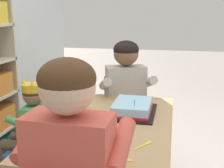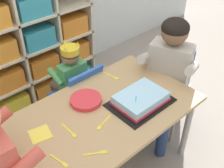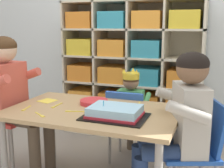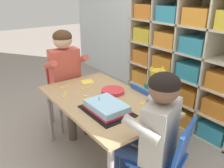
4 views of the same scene
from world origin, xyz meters
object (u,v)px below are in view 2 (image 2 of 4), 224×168
paper_plate_stack (86,100)px  fork_scattered_mid_table (97,153)px  child_with_crown (70,75)px  adult_helper_seated (8,158)px  fork_beside_plate_stack (112,76)px  classroom_chair_blue (79,95)px  fork_at_table_front_edge (60,161)px  birthday_cake_on_tray (141,99)px  fork_near_cake_tray (70,131)px  fork_near_child_seat (103,123)px  classroom_chair_guest_side (169,84)px  guest_at_table_side (167,71)px  activity_table (106,116)px

paper_plate_stack → fork_scattered_mid_table: (-0.21, -0.37, -0.01)m
child_with_crown → adult_helper_seated: 0.97m
child_with_crown → fork_beside_plate_stack: size_ratio=5.85×
classroom_chair_blue → fork_at_table_front_edge: size_ratio=5.20×
birthday_cake_on_tray → fork_near_cake_tray: 0.49m
fork_near_child_seat → fork_scattered_mid_table: bearing=-155.8°
classroom_chair_guest_side → birthday_cake_on_tray: size_ratio=1.75×
guest_at_table_side → fork_near_child_seat: bearing=-105.1°
classroom_chair_blue → classroom_chair_guest_side: size_ratio=0.93×
birthday_cake_on_tray → fork_near_cake_tray: size_ratio=2.87×
activity_table → paper_plate_stack: 0.17m
paper_plate_stack → fork_at_table_front_edge: bearing=-143.9°
fork_scattered_mid_table → activity_table: bearing=-106.9°
classroom_chair_blue → fork_beside_plate_stack: (0.15, -0.22, 0.22)m
paper_plate_stack → fork_near_cake_tray: bearing=-147.8°
adult_helper_seated → fork_near_child_seat: bearing=-95.1°
child_with_crown → paper_plate_stack: bearing=69.0°
adult_helper_seated → fork_at_table_front_edge: 0.25m
classroom_chair_guest_side → child_with_crown: bearing=-153.9°
fork_beside_plate_stack → fork_at_table_front_edge: bearing=109.1°
activity_table → adult_helper_seated: size_ratio=1.08×
adult_helper_seated → fork_beside_plate_stack: adult_helper_seated is taller
classroom_chair_blue → fork_near_cake_tray: bearing=49.4°
child_with_crown → fork_scattered_mid_table: bearing=64.7°
adult_helper_seated → birthday_cake_on_tray: 0.85m
adult_helper_seated → fork_near_child_seat: 0.56m
activity_table → paper_plate_stack: (-0.05, 0.14, 0.08)m
activity_table → paper_plate_stack: bearing=110.5°
classroom_chair_guest_side → fork_at_table_front_edge: (-1.13, -0.17, 0.18)m
fork_at_table_front_edge → fork_near_child_seat: size_ratio=0.88×
child_with_crown → adult_helper_seated: adult_helper_seated is taller
guest_at_table_side → fork_near_cake_tray: size_ratio=7.26×
adult_helper_seated → fork_scattered_mid_table: bearing=-117.6°
child_with_crown → classroom_chair_guest_side: bearing=137.3°
birthday_cake_on_tray → child_with_crown: bearing=97.5°
classroom_chair_guest_side → classroom_chair_blue: bearing=-147.2°
classroom_chair_blue → fork_beside_plate_stack: size_ratio=4.67×
fork_near_child_seat → adult_helper_seated: bearing=156.2°
classroom_chair_blue → guest_at_table_side: 0.71m
guest_at_table_side → fork_near_child_seat: guest_at_table_side is taller
classroom_chair_blue → classroom_chair_guest_side: 0.72m
activity_table → guest_at_table_side: (0.59, -0.01, 0.09)m
classroom_chair_blue → fork_near_child_seat: 0.62m
paper_plate_stack → fork_beside_plate_stack: (0.31, 0.09, -0.01)m
paper_plate_stack → fork_near_child_seat: 0.23m
guest_at_table_side → adult_helper_seated: bearing=-111.0°
fork_beside_plate_stack → fork_scattered_mid_table: bearing=122.3°
fork_beside_plate_stack → fork_scattered_mid_table: size_ratio=1.20×
paper_plate_stack → fork_scattered_mid_table: size_ratio=1.79×
classroom_chair_blue → fork_at_table_front_edge: (-0.55, -0.60, 0.22)m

